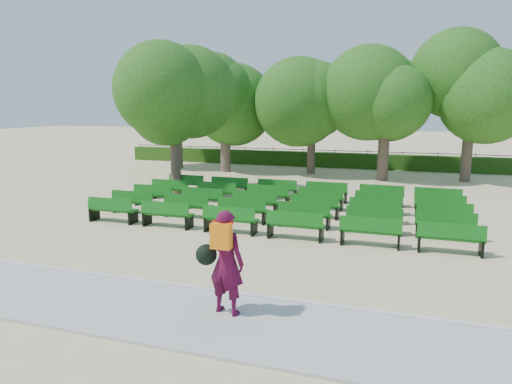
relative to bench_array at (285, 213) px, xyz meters
The scene contains 9 objects.
ground 1.52m from the bench_array, 151.00° to the right, with size 120.00×120.00×0.00m, color #D3B98C.
paving 8.24m from the bench_array, 99.25° to the right, with size 30.00×2.20×0.06m, color #B4B4AF.
curb 7.11m from the bench_array, 100.74° to the right, with size 30.00×0.12×0.10m, color silver.
hedge 13.34m from the bench_array, 95.70° to the left, with size 26.00×0.70×0.90m, color #244C13.
fence 13.73m from the bench_array, 95.54° to the left, with size 26.00×0.10×1.02m, color black, non-canonical shape.
tree_line 9.36m from the bench_array, 98.14° to the left, with size 21.80×6.80×7.04m, color #286019, non-canonical shape.
bench_array is the anchor object (origin of this frame).
tree_among 7.11m from the bench_array, 156.07° to the left, with size 4.00×4.00×5.74m.
person 7.94m from the bench_array, 83.23° to the right, with size 0.92×0.58×1.89m.
Camera 1 is at (5.17, -14.19, 3.71)m, focal length 32.00 mm.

